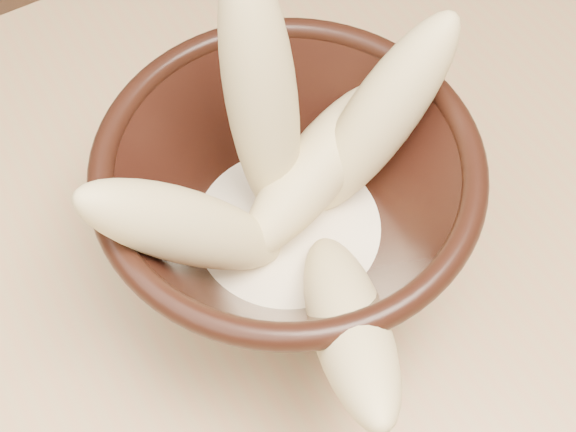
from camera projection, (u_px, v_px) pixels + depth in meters
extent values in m
cube|color=tan|center=(348.00, 412.00, 0.48)|extent=(1.20, 0.80, 0.04)
cylinder|color=#A68853|center=(527.00, 96.00, 1.10)|extent=(0.05, 0.05, 0.71)
cylinder|color=black|center=(288.00, 258.00, 0.50)|extent=(0.09, 0.09, 0.01)
cylinder|color=black|center=(288.00, 241.00, 0.49)|extent=(0.09, 0.09, 0.01)
torus|color=black|center=(288.00, 164.00, 0.42)|extent=(0.21, 0.21, 0.01)
cylinder|color=#FFEECD|center=(288.00, 232.00, 0.48)|extent=(0.12, 0.12, 0.02)
ellipsoid|color=#D9C280|center=(261.00, 98.00, 0.42)|extent=(0.05, 0.09, 0.17)
ellipsoid|color=#D9C280|center=(188.00, 227.00, 0.41)|extent=(0.13, 0.06, 0.13)
ellipsoid|color=#D9C280|center=(379.00, 118.00, 0.44)|extent=(0.12, 0.04, 0.14)
ellipsoid|color=#D9C280|center=(317.00, 167.00, 0.46)|extent=(0.14, 0.09, 0.06)
ellipsoid|color=#D9C280|center=(348.00, 321.00, 0.40)|extent=(0.10, 0.16, 0.11)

